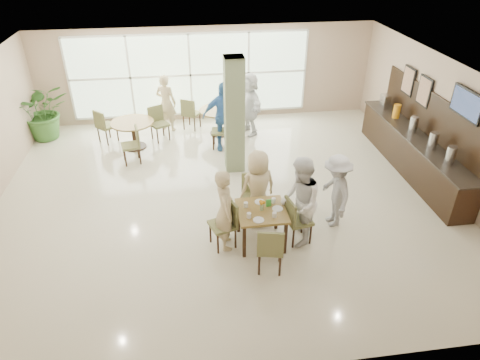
{
  "coord_description": "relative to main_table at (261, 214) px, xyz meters",
  "views": [
    {
      "loc": [
        -0.76,
        -8.09,
        5.33
      ],
      "look_at": [
        0.2,
        -1.2,
        1.1
      ],
      "focal_mm": 32.0,
      "sensor_mm": 36.0,
      "label": 1
    }
  ],
  "objects": [
    {
      "name": "ground",
      "position": [
        -0.53,
        1.74,
        -0.65
      ],
      "size": [
        10.0,
        10.0,
        0.0
      ],
      "primitive_type": "plane",
      "color": "beige",
      "rests_on": "ground"
    },
    {
      "name": "room_shell",
      "position": [
        -0.53,
        1.74,
        1.05
      ],
      "size": [
        10.0,
        10.0,
        10.0
      ],
      "color": "white",
      "rests_on": "ground"
    },
    {
      "name": "window_bank",
      "position": [
        -1.03,
        6.2,
        0.75
      ],
      "size": [
        7.0,
        0.04,
        7.0
      ],
      "color": "silver",
      "rests_on": "ground"
    },
    {
      "name": "column",
      "position": [
        -0.13,
        2.94,
        0.75
      ],
      "size": [
        0.45,
        0.45,
        2.8
      ],
      "primitive_type": "cube",
      "color": "#6D7D57",
      "rests_on": "ground"
    },
    {
      "name": "main_table",
      "position": [
        0.0,
        0.0,
        0.0
      ],
      "size": [
        0.9,
        0.9,
        0.75
      ],
      "color": "brown",
      "rests_on": "ground"
    },
    {
      "name": "round_table_left",
      "position": [
        -2.69,
        4.47,
        -0.07
      ],
      "size": [
        1.14,
        1.14,
        0.75
      ],
      "color": "brown",
      "rests_on": "ground"
    },
    {
      "name": "round_table_right",
      "position": [
        -0.28,
        5.02,
        -0.06
      ],
      "size": [
        1.17,
        1.17,
        0.75
      ],
      "color": "brown",
      "rests_on": "ground"
    },
    {
      "name": "chairs_main_table",
      "position": [
        -0.01,
        0.01,
        -0.18
      ],
      "size": [
        2.0,
        2.08,
        0.95
      ],
      "color": "olive",
      "rests_on": "ground"
    },
    {
      "name": "chairs_table_left",
      "position": [
        -2.71,
        4.46,
        -0.18
      ],
      "size": [
        2.07,
        1.91,
        0.95
      ],
      "color": "olive",
      "rests_on": "ground"
    },
    {
      "name": "chairs_table_right",
      "position": [
        -0.36,
        5.03,
        -0.18
      ],
      "size": [
        2.07,
        1.93,
        0.95
      ],
      "color": "olive",
      "rests_on": "ground"
    },
    {
      "name": "tabletop_clutter",
      "position": [
        0.02,
        -0.01,
        0.16
      ],
      "size": [
        0.71,
        0.76,
        0.21
      ],
      "color": "white",
      "rests_on": "main_table"
    },
    {
      "name": "buffet_counter",
      "position": [
        4.17,
        2.25,
        -0.1
      ],
      "size": [
        0.64,
        4.7,
        1.95
      ],
      "color": "black",
      "rests_on": "ground"
    },
    {
      "name": "wall_tv",
      "position": [
        4.41,
        1.14,
        1.5
      ],
      "size": [
        0.06,
        1.0,
        0.58
      ],
      "color": "black",
      "rests_on": "ground"
    },
    {
      "name": "framed_art_a",
      "position": [
        4.42,
        2.74,
        1.2
      ],
      "size": [
        0.05,
        0.55,
        0.7
      ],
      "color": "black",
      "rests_on": "ground"
    },
    {
      "name": "framed_art_b",
      "position": [
        4.42,
        3.54,
        1.2
      ],
      "size": [
        0.05,
        0.55,
        0.7
      ],
      "color": "black",
      "rests_on": "ground"
    },
    {
      "name": "potted_plant",
      "position": [
        -5.17,
        5.44,
        0.15
      ],
      "size": [
        1.76,
        1.76,
        1.61
      ],
      "primitive_type": "imported",
      "rotation": [
        0.0,
        0.0,
        0.25
      ],
      "color": "#396E2C",
      "rests_on": "ground"
    },
    {
      "name": "teen_left",
      "position": [
        -0.68,
        0.01,
        0.16
      ],
      "size": [
        0.41,
        0.61,
        1.63
      ],
      "primitive_type": "imported",
      "rotation": [
        0.0,
        0.0,
        1.61
      ],
      "color": "#C6B284",
      "rests_on": "ground"
    },
    {
      "name": "teen_far",
      "position": [
        0.05,
        0.68,
        0.15
      ],
      "size": [
        0.88,
        0.65,
        1.6
      ],
      "primitive_type": "imported",
      "rotation": [
        0.0,
        0.0,
        3.46
      ],
      "color": "#C6B284",
      "rests_on": "ground"
    },
    {
      "name": "teen_right",
      "position": [
        0.7,
        -0.06,
        0.24
      ],
      "size": [
        0.8,
        0.96,
        1.78
      ],
      "primitive_type": "imported",
      "rotation": [
        0.0,
        0.0,
        -1.73
      ],
      "color": "white",
      "rests_on": "ground"
    },
    {
      "name": "teen_standing",
      "position": [
        1.55,
        0.39,
        0.13
      ],
      "size": [
        0.62,
        1.02,
        1.55
      ],
      "primitive_type": "imported",
      "rotation": [
        0.0,
        0.0,
        -1.53
      ],
      "color": "#9D9D9F",
      "rests_on": "ground"
    },
    {
      "name": "adult_a",
      "position": [
        -0.28,
        4.08,
        0.27
      ],
      "size": [
        1.11,
        0.66,
        1.85
      ],
      "primitive_type": "imported",
      "rotation": [
        0.0,
        0.0,
        -0.04
      ],
      "color": "#3C72B4",
      "rests_on": "ground"
    },
    {
      "name": "adult_b",
      "position": [
        0.54,
        4.98,
        0.24
      ],
      "size": [
        1.23,
        1.79,
        1.78
      ],
      "primitive_type": "imported",
      "rotation": [
        0.0,
        0.0,
        -1.22
      ],
      "color": "white",
      "rests_on": "ground"
    },
    {
      "name": "adult_standing",
      "position": [
        -1.79,
        5.52,
        0.18
      ],
      "size": [
        0.72,
        0.61,
        1.67
      ],
      "primitive_type": "imported",
      "rotation": [
        0.0,
        0.0,
        2.72
      ],
      "color": "#C6B284",
      "rests_on": "ground"
    }
  ]
}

